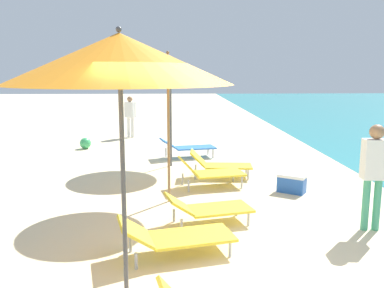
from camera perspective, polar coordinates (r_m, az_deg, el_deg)
ground at (r=5.09m, az=4.50°, el=-18.35°), size 80.00×80.00×0.00m
umbrella_nearest at (r=4.22m, az=-10.04°, el=11.55°), size 2.28×2.28×2.86m
lounger_nearest_shoreside at (r=5.57m, az=-2.33°, el=-12.57°), size 1.62×0.96×0.54m
umbrella_second at (r=7.44m, az=-3.38°, el=10.43°), size 1.91×1.91×2.78m
lounger_second_shoreside at (r=8.68m, az=2.51°, el=-3.87°), size 1.45×0.90×0.64m
lounger_second_inland at (r=6.62m, az=2.20°, el=-8.83°), size 1.47×0.90×0.52m
umbrella_farthest at (r=10.39m, az=-3.03°, el=10.00°), size 1.99×1.99×2.65m
lounger_farthest_shoreside at (r=11.60m, az=-0.67°, el=-0.37°), size 1.63×0.90×0.57m
lounger_farthest_inland at (r=9.47m, az=3.81°, el=-2.79°), size 1.45×0.67×0.62m
person_walking_near at (r=15.25m, az=-8.59°, el=4.30°), size 0.42×0.36×1.51m
person_walking_mid at (r=6.77m, az=24.00°, el=-2.94°), size 0.37×0.24×1.64m
beach_ball at (r=13.37m, az=-14.60°, el=0.10°), size 0.35×0.35×0.35m
cooler_box at (r=8.55m, az=13.68°, el=-5.35°), size 0.61×0.54×0.37m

